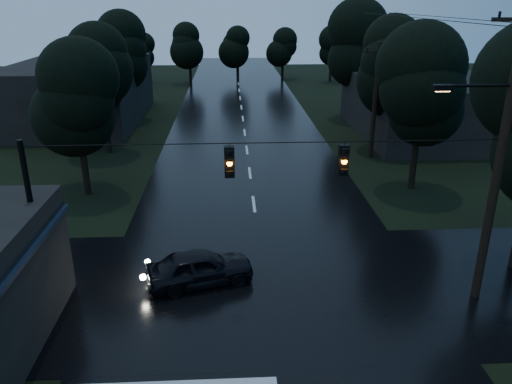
{
  "coord_description": "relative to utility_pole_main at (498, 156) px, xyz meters",
  "views": [
    {
      "loc": [
        -1.16,
        -3.9,
        9.93
      ],
      "look_at": [
        -0.14,
        15.35,
        2.49
      ],
      "focal_mm": 35.0,
      "sensor_mm": 36.0,
      "label": 1
    }
  ],
  "objects": [
    {
      "name": "main_road",
      "position": [
        -7.41,
        19.0,
        -5.26
      ],
      "size": [
        12.0,
        120.0,
        0.02
      ],
      "primitive_type": "cube",
      "color": "black",
      "rests_on": "ground"
    },
    {
      "name": "cross_street",
      "position": [
        -7.41,
        1.0,
        -5.26
      ],
      "size": [
        60.0,
        9.0,
        0.02
      ],
      "primitive_type": "cube",
      "color": "black",
      "rests_on": "ground"
    },
    {
      "name": "building_far_right",
      "position": [
        6.59,
        23.0,
        -3.06
      ],
      "size": [
        10.0,
        14.0,
        4.4
      ],
      "primitive_type": "cube",
      "color": "black",
      "rests_on": "ground"
    },
    {
      "name": "building_far_left",
      "position": [
        -21.41,
        29.0,
        -2.76
      ],
      "size": [
        10.0,
        16.0,
        5.0
      ],
      "primitive_type": "cube",
      "color": "black",
      "rests_on": "ground"
    },
    {
      "name": "utility_pole_main",
      "position": [
        0.0,
        0.0,
        0.0
      ],
      "size": [
        3.5,
        0.3,
        10.0
      ],
      "color": "black",
      "rests_on": "ground"
    },
    {
      "name": "utility_pole_far",
      "position": [
        0.89,
        17.0,
        -1.38
      ],
      "size": [
        2.0,
        0.3,
        7.5
      ],
      "color": "black",
      "rests_on": "ground"
    },
    {
      "name": "anchor_pole_left",
      "position": [
        -14.91,
        0.0,
        -2.26
      ],
      "size": [
        0.18,
        0.18,
        6.0
      ],
      "primitive_type": "cylinder",
      "color": "black",
      "rests_on": "ground"
    },
    {
      "name": "span_signals",
      "position": [
        -6.85,
        -0.01,
        -0.01
      ],
      "size": [
        15.0,
        0.37,
        1.12
      ],
      "color": "black",
      "rests_on": "ground"
    },
    {
      "name": "tree_left_a",
      "position": [
        -16.41,
        11.0,
        -0.02
      ],
      "size": [
        3.92,
        3.92,
        8.26
      ],
      "color": "black",
      "rests_on": "ground"
    },
    {
      "name": "tree_left_b",
      "position": [
        -17.01,
        19.0,
        0.36
      ],
      "size": [
        4.2,
        4.2,
        8.85
      ],
      "color": "black",
      "rests_on": "ground"
    },
    {
      "name": "tree_left_c",
      "position": [
        -17.61,
        29.0,
        0.74
      ],
      "size": [
        4.48,
        4.48,
        9.44
      ],
      "color": "black",
      "rests_on": "ground"
    },
    {
      "name": "tree_right_a",
      "position": [
        1.59,
        11.0,
        0.36
      ],
      "size": [
        4.2,
        4.2,
        8.85
      ],
      "color": "black",
      "rests_on": "ground"
    },
    {
      "name": "tree_right_b",
      "position": [
        2.19,
        19.0,
        0.74
      ],
      "size": [
        4.48,
        4.48,
        9.44
      ],
      "color": "black",
      "rests_on": "ground"
    },
    {
      "name": "tree_right_c",
      "position": [
        2.79,
        29.0,
        1.11
      ],
      "size": [
        4.76,
        4.76,
        10.03
      ],
      "color": "black",
      "rests_on": "ground"
    },
    {
      "name": "car",
      "position": [
        -9.79,
        1.41,
        -4.58
      ],
      "size": [
        4.25,
        2.62,
        1.35
      ],
      "primitive_type": "imported",
      "rotation": [
        0.0,
        0.0,
        1.85
      ],
      "color": "black",
      "rests_on": "ground"
    }
  ]
}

